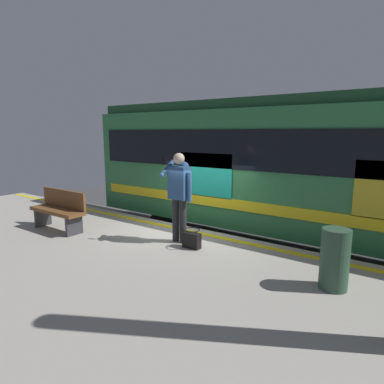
% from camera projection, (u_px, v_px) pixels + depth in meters
% --- Properties ---
extents(ground_plane, '(24.15, 24.15, 0.00)m').
position_uv_depth(ground_plane, '(193.00, 269.00, 7.88)').
color(ground_plane, '#3D3D3F').
extents(platform, '(15.37, 5.06, 1.04)m').
position_uv_depth(platform, '(109.00, 289.00, 5.77)').
color(platform, '#9E998E').
rests_on(platform, ground).
extents(safety_line, '(15.07, 0.16, 0.01)m').
position_uv_depth(safety_line, '(185.00, 230.00, 7.46)').
color(safety_line, yellow).
rests_on(safety_line, platform).
extents(track_rail_near, '(19.98, 0.08, 0.16)m').
position_uv_depth(track_rail_near, '(221.00, 250.00, 8.94)').
color(track_rail_near, slate).
rests_on(track_rail_near, ground).
extents(track_rail_far, '(19.98, 0.08, 0.16)m').
position_uv_depth(track_rail_far, '(245.00, 237.00, 10.09)').
color(track_rail_far, slate).
rests_on(track_rail_far, ground).
extents(train_carriage, '(11.40, 2.97, 3.83)m').
position_uv_depth(train_carriage, '(308.00, 165.00, 7.96)').
color(train_carriage, '#2D723F').
rests_on(train_carriage, ground).
extents(passenger, '(0.57, 0.55, 1.79)m').
position_uv_depth(passenger, '(179.00, 190.00, 6.50)').
color(passenger, '#262628').
rests_on(passenger, platform).
extents(handbag, '(0.35, 0.32, 0.37)m').
position_uv_depth(handbag, '(192.00, 239.00, 6.30)').
color(handbag, black).
rests_on(handbag, platform).
extents(bench, '(1.51, 0.44, 0.90)m').
position_uv_depth(bench, '(59.00, 209.00, 7.44)').
color(bench, brown).
rests_on(bench, platform).
extents(trash_bin, '(0.39, 0.39, 0.87)m').
position_uv_depth(trash_bin, '(335.00, 259.00, 4.61)').
color(trash_bin, '#2D4C38').
rests_on(trash_bin, platform).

